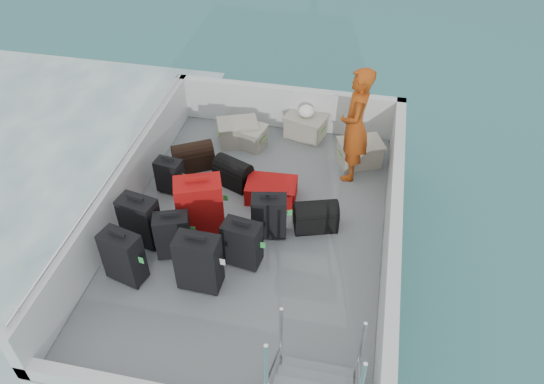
{
  "coord_description": "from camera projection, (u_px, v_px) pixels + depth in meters",
  "views": [
    {
      "loc": [
        1.23,
        -4.67,
        5.47
      ],
      "look_at": [
        0.19,
        0.35,
        1.0
      ],
      "focal_mm": 35.0,
      "sensor_mm": 36.0,
      "label": 1
    }
  ],
  "objects": [
    {
      "name": "ground",
      "position": [
        254.0,
        262.0,
        7.23
      ],
      "size": [
        160.0,
        160.0,
        0.0
      ],
      "primitive_type": "plane",
      "color": "#195259",
      "rests_on": "ground"
    },
    {
      "name": "ferry_hull",
      "position": [
        253.0,
        247.0,
        7.04
      ],
      "size": [
        3.6,
        5.0,
        0.6
      ],
      "primitive_type": "cube",
      "color": "silver",
      "rests_on": "ground"
    },
    {
      "name": "deck",
      "position": [
        252.0,
        230.0,
        6.83
      ],
      "size": [
        3.3,
        4.7,
        0.02
      ],
      "primitive_type": "cube",
      "color": "slate",
      "rests_on": "ferry_hull"
    },
    {
      "name": "deck_fittings",
      "position": [
        274.0,
        230.0,
        6.29
      ],
      "size": [
        3.6,
        5.0,
        0.9
      ],
      "color": "silver",
      "rests_on": "deck"
    },
    {
      "name": "suitcase_0",
      "position": [
        123.0,
        257.0,
        6.01
      ],
      "size": [
        0.5,
        0.36,
        0.69
      ],
      "primitive_type": "cube",
      "rotation": [
        0.0,
        0.0,
        -0.26
      ],
      "color": "black",
      "rests_on": "deck"
    },
    {
      "name": "suitcase_1",
      "position": [
        140.0,
        221.0,
        6.45
      ],
      "size": [
        0.5,
        0.34,
        0.68
      ],
      "primitive_type": "cube",
      "rotation": [
        0.0,
        0.0,
        -0.2
      ],
      "color": "black",
      "rests_on": "deck"
    },
    {
      "name": "suitcase_2",
      "position": [
        170.0,
        176.0,
        7.23
      ],
      "size": [
        0.38,
        0.26,
        0.52
      ],
      "primitive_type": "cube",
      "rotation": [
        0.0,
        0.0,
        -0.13
      ],
      "color": "black",
      "rests_on": "deck"
    },
    {
      "name": "suitcase_3",
      "position": [
        199.0,
        263.0,
        5.91
      ],
      "size": [
        0.49,
        0.3,
        0.74
      ],
      "primitive_type": "cube",
      "rotation": [
        0.0,
        0.0,
        -0.03
      ],
      "color": "black",
      "rests_on": "deck"
    },
    {
      "name": "suitcase_4",
      "position": [
        173.0,
        236.0,
        6.32
      ],
      "size": [
        0.47,
        0.36,
        0.61
      ],
      "primitive_type": "cube",
      "rotation": [
        0.0,
        0.0,
        0.32
      ],
      "color": "black",
      "rests_on": "deck"
    },
    {
      "name": "suitcase_5",
      "position": [
        200.0,
        207.0,
        6.58
      ],
      "size": [
        0.66,
        0.53,
        0.79
      ],
      "primitive_type": "cube",
      "rotation": [
        0.0,
        0.0,
        0.36
      ],
      "color": "#9F0D0C",
      "rests_on": "deck"
    },
    {
      "name": "suitcase_6",
      "position": [
        242.0,
        244.0,
        6.22
      ],
      "size": [
        0.47,
        0.32,
        0.61
      ],
      "primitive_type": "cube",
      "rotation": [
        0.0,
        0.0,
        -0.14
      ],
      "color": "black",
      "rests_on": "deck"
    },
    {
      "name": "suitcase_7",
      "position": [
        269.0,
        217.0,
        6.57
      ],
      "size": [
        0.47,
        0.32,
        0.6
      ],
      "primitive_type": "cube",
      "rotation": [
        0.0,
        0.0,
        0.19
      ],
      "color": "black",
      "rests_on": "deck"
    },
    {
      "name": "suitcase_8",
      "position": [
        271.0,
        190.0,
        7.21
      ],
      "size": [
        0.7,
        0.49,
        0.27
      ],
      "primitive_type": "cube",
      "rotation": [
        0.0,
        0.0,
        1.63
      ],
      "color": "#9F0D0C",
      "rests_on": "deck"
    },
    {
      "name": "duffel_0",
      "position": [
        193.0,
        158.0,
        7.7
      ],
      "size": [
        0.65,
        0.55,
        0.32
      ],
      "primitive_type": null,
      "rotation": [
        0.0,
        0.0,
        0.52
      ],
      "color": "black",
      "rests_on": "deck"
    },
    {
      "name": "duffel_1",
      "position": [
        233.0,
        175.0,
        7.42
      ],
      "size": [
        0.6,
        0.48,
        0.32
      ],
      "primitive_type": null,
      "rotation": [
        0.0,
        0.0,
        -0.4
      ],
      "color": "black",
      "rests_on": "deck"
    },
    {
      "name": "duffel_2",
      "position": [
        316.0,
        218.0,
        6.76
      ],
      "size": [
        0.62,
        0.45,
        0.32
      ],
      "primitive_type": null,
      "rotation": [
        0.0,
        0.0,
        0.3
      ],
      "color": "black",
      "rests_on": "deck"
    },
    {
      "name": "crate_0",
      "position": [
        238.0,
        133.0,
        8.16
      ],
      "size": [
        0.67,
        0.58,
        0.34
      ],
      "primitive_type": "cube",
      "rotation": [
        0.0,
        0.0,
        0.38
      ],
      "color": "#9B9987",
      "rests_on": "deck"
    },
    {
      "name": "crate_1",
      "position": [
        248.0,
        136.0,
        8.13
      ],
      "size": [
        0.58,
        0.46,
        0.31
      ],
      "primitive_type": "cube",
      "rotation": [
        0.0,
        0.0,
        -0.24
      ],
      "color": "#9B9987",
      "rests_on": "deck"
    },
    {
      "name": "crate_2",
      "position": [
        306.0,
        127.0,
        8.28
      ],
      "size": [
        0.66,
        0.54,
        0.35
      ],
      "primitive_type": "cube",
      "rotation": [
        0.0,
        0.0,
        -0.27
      ],
      "color": "#9B9987",
      "rests_on": "deck"
    },
    {
      "name": "crate_3",
      "position": [
        360.0,
        154.0,
        7.76
      ],
      "size": [
        0.69,
        0.59,
        0.35
      ],
      "primitive_type": "cube",
      "rotation": [
        0.0,
        0.0,
        0.4
      ],
      "color": "#9B9987",
      "rests_on": "deck"
    },
    {
      "name": "yellow_bag",
      "position": [
        351.0,
        147.0,
        7.99
      ],
      "size": [
        0.28,
        0.26,
        0.22
      ],
      "primitive_type": "ellipsoid",
      "color": "yellow",
      "rests_on": "deck"
    },
    {
      "name": "white_bag",
      "position": [
        306.0,
        113.0,
        8.11
      ],
      "size": [
        0.24,
        0.24,
        0.18
      ],
      "primitive_type": "ellipsoid",
      "color": "white",
      "rests_on": "crate_2"
    },
    {
      "name": "passenger",
      "position": [
        355.0,
        125.0,
        7.14
      ],
      "size": [
        0.41,
        0.63,
        1.68
      ],
      "primitive_type": "imported",
      "rotation": [
        0.0,
        0.0,
        -1.55
      ],
      "color": "#E85A15",
      "rests_on": "deck"
    }
  ]
}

